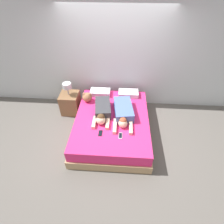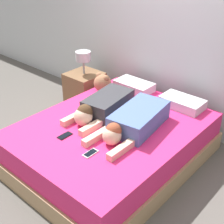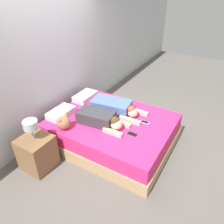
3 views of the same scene
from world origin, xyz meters
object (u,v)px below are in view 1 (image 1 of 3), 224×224
Objects in this scene: pillow_head_right at (128,93)px; nightstand at (70,102)px; cell_phone_left at (100,133)px; cell_phone_right at (120,136)px; bed at (112,125)px; person_right at (123,112)px; pillow_head_left at (100,92)px; person_left at (102,111)px; plush_toy at (87,97)px.

nightstand reaches higher than pillow_head_right.
nightstand reaches higher than cell_phone_left.
cell_phone_left is at bearing 174.77° from cell_phone_right.
pillow_head_right is at bearing 6.34° from nightstand.
person_right is at bearing 16.11° from bed.
pillow_head_right is at bearing 0.00° from pillow_head_left.
pillow_head_left is at bearing 112.24° from cell_phone_right.
bed is at bearing -113.08° from pillow_head_right.
person_left reaches higher than cell_phone_left.
person_left is 1.03× the size of nightstand.
pillow_head_left is 0.84m from nightstand.
nightstand is at bearing -167.89° from pillow_head_left.
cell_phone_left is at bearing -112.76° from pillow_head_right.
plush_toy is (-0.89, 0.47, 0.02)m from person_right.
pillow_head_left is 0.57× the size of nightstand.
nightstand is at bearing 137.86° from cell_phone_right.
cell_phone_left is (-0.20, -0.50, 0.25)m from bed.
person_right is (0.25, 0.07, 0.35)m from bed.
pillow_head_left is 0.43m from plush_toy.
plush_toy is (-1.01, -0.32, 0.07)m from pillow_head_right.
nightstand is at bearing 156.15° from person_right.
bed is 0.43m from person_right.
bed is at bearing -30.90° from nightstand.
pillow_head_right reaches higher than cell_phone_right.
person_left is at bearing -47.80° from plush_toy.
person_right is 1.01m from plush_toy.
pillow_head_right is at bearing 17.37° from plush_toy.
person_left is (0.14, -0.78, 0.05)m from pillow_head_left.
pillow_head_left and pillow_head_right have the same top height.
pillow_head_left is 2.06× the size of plush_toy.
pillow_head_right is 0.48× the size of person_right.
person_right is 0.62m from cell_phone_right.
cell_phone_left is 1.00× the size of cell_phone_right.
plush_toy reaches higher than person_left.
nightstand is at bearing 128.49° from cell_phone_left.
bed is at bearing -66.92° from pillow_head_left.
pillow_head_left reaches higher than cell_phone_left.
pillow_head_right reaches higher than bed.
cell_phone_left is 1.53m from nightstand.
pillow_head_right is at bearing 53.10° from person_left.
plush_toy is at bearing 132.20° from person_left.
person_right is 4.28× the size of plush_toy.
cell_phone_left is (0.02, -0.58, -0.10)m from person_left.
bed is 0.60m from cell_phone_left.
pillow_head_right is 0.56× the size of person_left.
plush_toy is at bearing -131.48° from pillow_head_left.
nightstand reaches higher than cell_phone_right.
cell_phone_right is at bearing -93.84° from person_right.
person_left is 0.59m from cell_phone_left.
nightstand is at bearing 163.77° from plush_toy.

